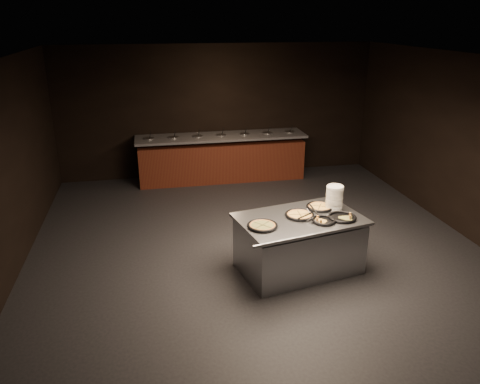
{
  "coord_description": "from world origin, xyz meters",
  "views": [
    {
      "loc": [
        -1.55,
        -6.26,
        3.45
      ],
      "look_at": [
        -0.24,
        0.3,
        0.92
      ],
      "focal_mm": 35.0,
      "sensor_mm": 36.0,
      "label": 1
    }
  ],
  "objects_px": {
    "plate_stack": "(334,197)",
    "pan_cheese_whole": "(300,215)",
    "pan_veggie_whole": "(262,226)",
    "serving_counter": "(299,245)"
  },
  "relations": [
    {
      "from": "serving_counter",
      "to": "pan_cheese_whole",
      "type": "bearing_deg",
      "value": 69.17
    },
    {
      "from": "serving_counter",
      "to": "pan_cheese_whole",
      "type": "height_order",
      "value": "pan_cheese_whole"
    },
    {
      "from": "serving_counter",
      "to": "pan_veggie_whole",
      "type": "bearing_deg",
      "value": -173.52
    },
    {
      "from": "pan_veggie_whole",
      "to": "pan_cheese_whole",
      "type": "distance_m",
      "value": 0.65
    },
    {
      "from": "plate_stack",
      "to": "pan_cheese_whole",
      "type": "relative_size",
      "value": 0.83
    },
    {
      "from": "serving_counter",
      "to": "pan_veggie_whole",
      "type": "distance_m",
      "value": 0.76
    },
    {
      "from": "serving_counter",
      "to": "pan_cheese_whole",
      "type": "distance_m",
      "value": 0.44
    },
    {
      "from": "pan_veggie_whole",
      "to": "serving_counter",
      "type": "bearing_deg",
      "value": 17.96
    },
    {
      "from": "pan_veggie_whole",
      "to": "pan_cheese_whole",
      "type": "bearing_deg",
      "value": 22.19
    },
    {
      "from": "plate_stack",
      "to": "pan_veggie_whole",
      "type": "bearing_deg",
      "value": -160.23
    }
  ]
}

